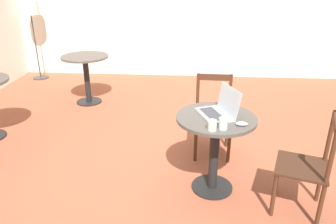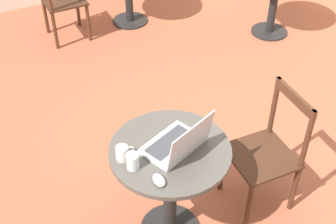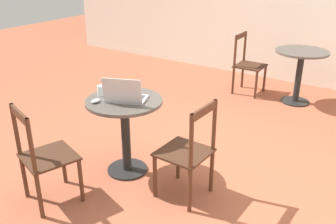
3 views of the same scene
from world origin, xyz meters
TOP-DOWN VIEW (x-y plane):
  - ground_plane at (0.00, 0.00)m, footprint 16.00×16.00m
  - wall_side at (3.23, 0.00)m, footprint 0.06×9.40m
  - cafe_table_near at (-0.51, -0.42)m, footprint 0.71×0.71m
  - cafe_table_mid at (1.62, 1.44)m, footprint 0.71×0.71m
  - chair_near_right at (0.20, -0.44)m, footprint 0.42×0.42m
  - chair_near_front at (-0.76, -1.18)m, footprint 0.52×0.52m
  - floor_lamp at (2.81, 2.77)m, footprint 0.32×0.32m
  - laptop at (-0.47, -0.44)m, footprint 0.43×0.39m
  - mouse at (-0.68, -0.62)m, footprint 0.06×0.10m
  - mug at (-0.78, -0.37)m, footprint 0.11×0.07m
  - drinking_glass at (-0.76, -0.46)m, footprint 0.07×0.07m

SIDE VIEW (x-z plane):
  - ground_plane at x=0.00m, z-range 0.00..0.00m
  - chair_near_right at x=0.20m, z-range -0.01..0.88m
  - chair_near_front at x=-0.76m, z-range -0.01..0.88m
  - cafe_table_near at x=-0.51m, z-range 0.19..0.94m
  - cafe_table_mid at x=1.62m, z-range 0.19..0.94m
  - mouse at x=-0.68m, z-range 0.76..0.79m
  - mug at x=-0.78m, z-range 0.76..0.84m
  - drinking_glass at x=-0.76m, z-range 0.76..0.85m
  - laptop at x=-0.47m, z-range 0.68..0.93m
  - floor_lamp at x=2.81m, z-range 0.50..1.96m
  - wall_side at x=3.23m, z-range 0.00..2.70m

